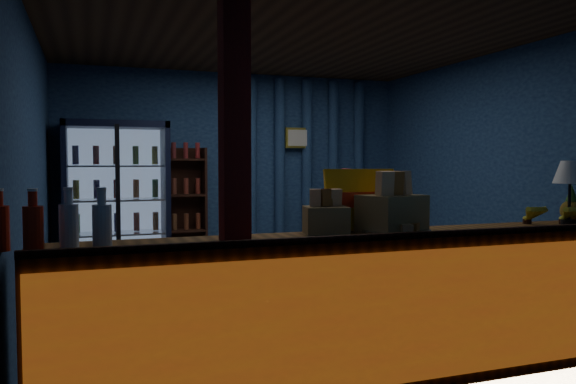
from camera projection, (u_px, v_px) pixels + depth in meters
name	position (u px, v px, depth m)	size (l,w,h in m)	color
ground	(292.00, 306.00, 5.51)	(4.60, 4.60, 0.00)	#515154
room_walls	(292.00, 146.00, 5.42)	(4.60, 4.60, 4.60)	navy
counter	(391.00, 305.00, 3.68)	(4.40, 0.57, 0.99)	brown
support_post	(235.00, 182.00, 3.30)	(0.16, 0.16, 2.60)	maroon
beverage_cooler	(117.00, 202.00, 6.74)	(1.20, 0.62, 1.90)	black
bottle_shelf	(186.00, 211.00, 7.17)	(0.50, 0.28, 1.60)	#331910
curtain_folds	(307.00, 171.00, 7.79)	(1.74, 0.14, 2.50)	navy
framed_picture	(298.00, 138.00, 7.67)	(0.36, 0.04, 0.28)	gold
shopkeeper	(351.00, 259.00, 4.25)	(0.50, 0.33, 1.37)	maroon
green_chair	(327.00, 254.00, 7.00)	(0.59, 0.60, 0.55)	#62C478
side_table	(335.00, 251.00, 7.16)	(0.66, 0.51, 0.67)	#331910
yellow_sign	(361.00, 200.00, 3.83)	(0.52, 0.10, 0.42)	#FFBA0D
soda_bottles	(51.00, 225.00, 2.97)	(0.61, 0.18, 0.33)	red
snack_box_left	(392.00, 211.00, 3.71)	(0.45, 0.41, 0.41)	#99834A
snack_box_centre	(326.00, 218.00, 3.63)	(0.31, 0.28, 0.29)	#99834A
pastry_tray	(397.00, 230.00, 3.66)	(0.45, 0.45, 0.07)	silver
banana_bunches	(560.00, 213.00, 4.24)	(0.72, 0.28, 0.16)	yellow
table_lamp	(570.00, 175.00, 4.15)	(0.24, 0.24, 0.48)	black
pineapple	(571.00, 207.00, 4.32)	(0.16, 0.16, 0.28)	olive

